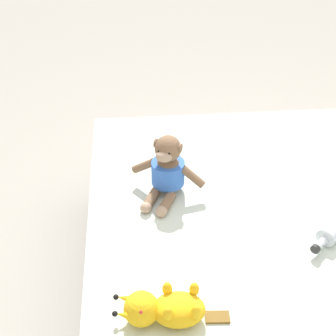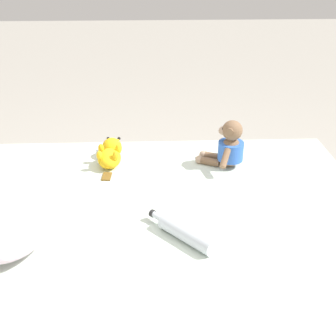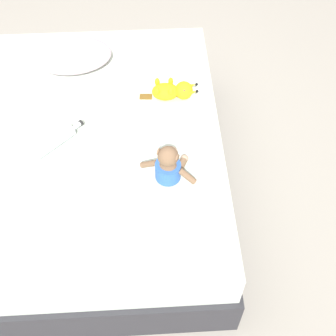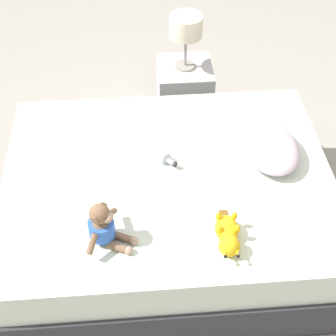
# 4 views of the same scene
# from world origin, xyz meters

# --- Properties ---
(ground_plane) EXTENTS (16.00, 16.00, 0.00)m
(ground_plane) POSITION_xyz_m (0.00, 0.00, 0.00)
(ground_plane) COLOR #9E998E
(bed) EXTENTS (1.42, 1.81, 0.52)m
(bed) POSITION_xyz_m (0.00, 0.00, 0.25)
(bed) COLOR #2D2D33
(bed) RESTS_ON ground_plane
(pillow) EXTENTS (0.48, 0.36, 0.13)m
(pillow) POSITION_xyz_m (-0.11, 0.56, 0.58)
(pillow) COLOR silver
(pillow) RESTS_ON bed
(plush_monkey) EXTENTS (0.27, 0.25, 0.24)m
(plush_monkey) POSITION_xyz_m (0.40, -0.33, 0.61)
(plush_monkey) COLOR brown
(plush_monkey) RESTS_ON bed
(plush_yellow_creature) EXTENTS (0.33, 0.12, 0.10)m
(plush_yellow_creature) POSITION_xyz_m (0.46, 0.24, 0.56)
(plush_yellow_creature) COLOR yellow
(plush_yellow_creature) RESTS_ON bed
(glass_bottle) EXTENTS (0.25, 0.24, 0.07)m
(glass_bottle) POSITION_xyz_m (-0.17, -0.08, 0.55)
(glass_bottle) COLOR silver
(glass_bottle) RESTS_ON bed
(nightstand) EXTENTS (0.39, 0.39, 0.42)m
(nightstand) POSITION_xyz_m (-1.14, 0.21, 0.21)
(nightstand) COLOR #B2B2B7
(nightstand) RESTS_ON ground_plane
(bedside_lamp) EXTENTS (0.22, 0.22, 0.39)m
(bedside_lamp) POSITION_xyz_m (-1.14, 0.21, 0.73)
(bedside_lamp) COLOR gray
(bedside_lamp) RESTS_ON nightstand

